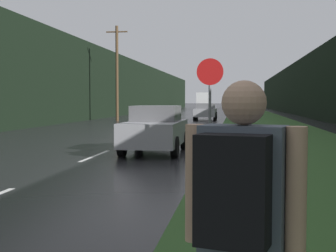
# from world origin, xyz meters

# --- Properties ---
(grass_verge) EXTENTS (6.00, 240.00, 0.02)m
(grass_verge) POSITION_xyz_m (6.42, 40.00, 0.01)
(grass_verge) COLOR #2D5123
(grass_verge) RESTS_ON ground_plane
(lane_stripe_c) EXTENTS (0.12, 3.00, 0.01)m
(lane_stripe_c) POSITION_xyz_m (0.00, 15.00, 0.00)
(lane_stripe_c) COLOR silver
(lane_stripe_c) RESTS_ON ground_plane
(lane_stripe_d) EXTENTS (0.12, 3.00, 0.01)m
(lane_stripe_d) POSITION_xyz_m (0.00, 22.00, 0.00)
(lane_stripe_d) COLOR silver
(lane_stripe_d) RESTS_ON ground_plane
(lane_stripe_e) EXTENTS (0.12, 3.00, 0.01)m
(lane_stripe_e) POSITION_xyz_m (0.00, 29.00, 0.00)
(lane_stripe_e) COLOR silver
(lane_stripe_e) RESTS_ON ground_plane
(lane_stripe_f) EXTENTS (0.12, 3.00, 0.01)m
(lane_stripe_f) POSITION_xyz_m (0.00, 36.00, 0.00)
(lane_stripe_f) COLOR silver
(lane_stripe_f) RESTS_ON ground_plane
(treeline_far_side) EXTENTS (2.00, 140.00, 6.87)m
(treeline_far_side) POSITION_xyz_m (-9.42, 50.00, 3.43)
(treeline_far_side) COLOR black
(treeline_far_side) RESTS_ON ground_plane
(treeline_near_side) EXTENTS (2.00, 140.00, 6.39)m
(treeline_near_side) POSITION_xyz_m (12.42, 50.00, 3.19)
(treeline_near_side) COLOR black
(treeline_near_side) RESTS_ON ground_plane
(utility_pole_far) EXTENTS (1.80, 0.24, 7.92)m
(utility_pole_far) POSITION_xyz_m (-5.48, 39.11, 4.09)
(utility_pole_far) COLOR #4C3823
(utility_pole_far) RESTS_ON ground_plane
(stop_sign) EXTENTS (0.68, 0.07, 2.80)m
(stop_sign) POSITION_xyz_m (3.67, 12.95, 1.72)
(stop_sign) COLOR slate
(stop_sign) RESTS_ON ground_plane
(hitchhiker_with_backpack) EXTENTS (0.62, 0.51, 1.83)m
(hitchhiker_with_backpack) POSITION_xyz_m (4.36, 3.34, 1.05)
(hitchhiker_with_backpack) COLOR navy
(hitchhiker_with_backpack) RESTS_ON ground_plane
(car_passing_near) EXTENTS (1.84, 4.09, 1.55)m
(car_passing_near) POSITION_xyz_m (1.71, 16.16, 0.77)
(car_passing_near) COLOR #9E9EA3
(car_passing_near) RESTS_ON ground_plane
(car_passing_far) EXTENTS (1.93, 4.20, 1.48)m
(car_passing_far) POSITION_xyz_m (1.71, 42.31, 0.76)
(car_passing_far) COLOR #9E9EA3
(car_passing_far) RESTS_ON ground_plane
(delivery_truck) EXTENTS (2.42, 7.32, 3.21)m
(delivery_truck) POSITION_xyz_m (-1.71, 90.51, 1.68)
(delivery_truck) COLOR gray
(delivery_truck) RESTS_ON ground_plane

